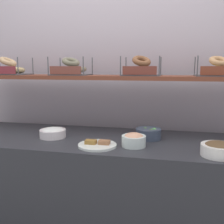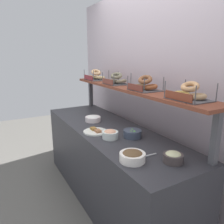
{
  "view_description": "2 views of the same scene",
  "coord_description": "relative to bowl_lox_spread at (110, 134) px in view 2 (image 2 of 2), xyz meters",
  "views": [
    {
      "loc": [
        0.49,
        -1.76,
        1.35
      ],
      "look_at": [
        0.08,
        0.08,
        1.03
      ],
      "focal_mm": 42.99,
      "sensor_mm": 36.0,
      "label": 1
    },
    {
      "loc": [
        2.0,
        -1.09,
        1.62
      ],
      "look_at": [
        -0.0,
        0.04,
        1.03
      ],
      "focal_mm": 35.32,
      "sensor_mm": 36.0,
      "label": 2
    }
  ],
  "objects": [
    {
      "name": "ground_plane",
      "position": [
        -0.27,
        0.13,
        -0.89
      ],
      "size": [
        8.0,
        8.0,
        0.0
      ],
      "primitive_type": "plane",
      "color": "#595651"
    },
    {
      "name": "back_wall",
      "position": [
        -0.27,
        0.68,
        0.31
      ],
      "size": [
        3.49,
        0.06,
        2.4
      ],
      "primitive_type": "cube",
      "color": "#BAAAB5",
      "rests_on": "ground_plane"
    },
    {
      "name": "deli_counter",
      "position": [
        -0.27,
        0.13,
        -0.47
      ],
      "size": [
        2.29,
        0.7,
        0.85
      ],
      "primitive_type": "cube",
      "color": "#2D2D33",
      "rests_on": "ground_plane"
    },
    {
      "name": "shelf_riser_left",
      "position": [
        -1.36,
        0.4,
        0.16
      ],
      "size": [
        0.05,
        0.05,
        0.4
      ],
      "primitive_type": "cube",
      "color": "#4C4C51",
      "rests_on": "deli_counter"
    },
    {
      "name": "shelf_riser_right",
      "position": [
        0.82,
        0.4,
        0.16
      ],
      "size": [
        0.05,
        0.05,
        0.4
      ],
      "primitive_type": "cube",
      "color": "#4C4C51",
      "rests_on": "deli_counter"
    },
    {
      "name": "upper_shelf",
      "position": [
        -0.27,
        0.4,
        0.37
      ],
      "size": [
        2.25,
        0.32,
        0.03
      ],
      "primitive_type": "cube",
      "color": "brown",
      "rests_on": "shelf_riser_left"
    },
    {
      "name": "bowl_lox_spread",
      "position": [
        0.0,
        0.0,
        0.0
      ],
      "size": [
        0.15,
        0.15,
        0.09
      ],
      "color": "silver",
      "rests_on": "deli_counter"
    },
    {
      "name": "bowl_cream_cheese",
      "position": [
        -0.59,
        0.09,
        -0.01
      ],
      "size": [
        0.18,
        0.18,
        0.07
      ],
      "color": "white",
      "rests_on": "deli_counter"
    },
    {
      "name": "bowl_chocolate_spread",
      "position": [
        0.49,
        -0.08,
        -0.0
      ],
      "size": [
        0.2,
        0.2,
        0.08
      ],
      "color": "white",
      "rests_on": "deli_counter"
    },
    {
      "name": "bowl_tuna_salad",
      "position": [
        0.65,
        0.17,
        -0.0
      ],
      "size": [
        0.15,
        0.15,
        0.08
      ],
      "color": "#453B3A",
      "rests_on": "deli_counter"
    },
    {
      "name": "bowl_veggie_mix",
      "position": [
        0.08,
        0.2,
        -0.01
      ],
      "size": [
        0.18,
        0.18,
        0.08
      ],
      "color": "#3B4457",
      "rests_on": "deli_counter"
    },
    {
      "name": "serving_plate_white",
      "position": [
        -0.22,
        -0.05,
        -0.03
      ],
      "size": [
        0.24,
        0.24,
        0.04
      ],
      "color": "white",
      "rests_on": "deli_counter"
    },
    {
      "name": "serving_spoon_near_plate",
      "position": [
        0.48,
        0.03,
        -0.04
      ],
      "size": [
        0.04,
        0.18,
        0.01
      ],
      "color": "#B7B7BC",
      "rests_on": "deli_counter"
    },
    {
      "name": "bagel_basket_plain",
      "position": [
        -1.11,
        0.38,
        0.44
      ],
      "size": [
        0.33,
        0.26,
        0.15
      ],
      "color": "#4C4C51",
      "rests_on": "upper_shelf"
    },
    {
      "name": "bagel_basket_poppy",
      "position": [
        -0.56,
        0.39,
        0.43
      ],
      "size": [
        0.29,
        0.25,
        0.14
      ],
      "color": "#4C4C51",
      "rests_on": "upper_shelf"
    },
    {
      "name": "bagel_basket_cinnamon_raisin",
      "position": [
        -0.01,
        0.39,
        0.44
      ],
      "size": [
        0.28,
        0.25,
        0.16
      ],
      "color": "#4C4C51",
      "rests_on": "upper_shelf"
    },
    {
      "name": "bagel_basket_sesame",
      "position": [
        0.54,
        0.41,
        0.43
      ],
      "size": [
        0.32,
        0.25,
        0.15
      ],
      "color": "#4C4C51",
      "rests_on": "upper_shelf"
    }
  ]
}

